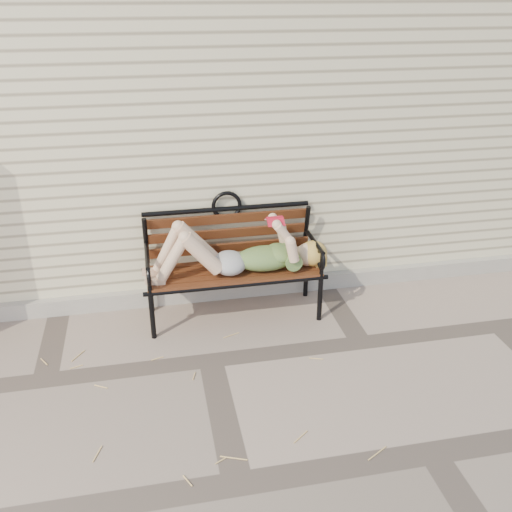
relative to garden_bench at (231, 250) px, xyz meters
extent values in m
plane|color=gray|center=(-0.29, -0.74, -0.59)|extent=(80.00, 80.00, 0.00)
cube|color=beige|center=(-0.29, 2.26, 0.91)|extent=(8.00, 4.00, 3.00)
cube|color=#B0AA9F|center=(-0.29, 0.23, -0.52)|extent=(8.00, 0.10, 0.15)
cylinder|color=black|center=(-0.72, -0.32, -0.37)|extent=(0.04, 0.04, 0.44)
cylinder|color=black|center=(-0.72, 0.12, -0.37)|extent=(0.04, 0.04, 0.44)
cylinder|color=black|center=(0.72, -0.32, -0.37)|extent=(0.04, 0.04, 0.44)
cylinder|color=black|center=(0.72, 0.12, -0.37)|extent=(0.04, 0.04, 0.44)
cube|color=brown|center=(0.00, -0.10, -0.16)|extent=(1.48, 0.48, 0.03)
cylinder|color=black|center=(0.00, -0.32, -0.17)|extent=(1.55, 0.04, 0.04)
cylinder|color=black|center=(0.00, 0.12, -0.17)|extent=(1.55, 0.04, 0.04)
torus|color=black|center=(0.00, 0.22, 0.33)|extent=(0.27, 0.03, 0.27)
ellipsoid|color=#0A4047|center=(0.27, -0.13, -0.04)|extent=(0.52, 0.30, 0.20)
ellipsoid|color=#0A4047|center=(0.39, -0.13, 0.00)|extent=(0.25, 0.29, 0.16)
ellipsoid|color=#AAAAAF|center=(-0.04, -0.13, -0.05)|extent=(0.29, 0.33, 0.18)
sphere|color=beige|center=(0.65, -0.13, -0.04)|extent=(0.21, 0.21, 0.21)
ellipsoid|color=#DBAF52|center=(0.70, -0.13, -0.03)|extent=(0.24, 0.25, 0.22)
cube|color=red|center=(0.35, -0.13, 0.33)|extent=(0.14, 0.02, 0.02)
cube|color=#EBE7CC|center=(0.35, -0.17, 0.30)|extent=(0.14, 0.09, 0.05)
cube|color=#EBE7CC|center=(0.35, -0.09, 0.30)|extent=(0.14, 0.09, 0.05)
cube|color=red|center=(0.35, -0.17, 0.31)|extent=(0.15, 0.09, 0.05)
cube|color=red|center=(0.35, -0.09, 0.31)|extent=(0.15, 0.09, 0.05)
cylinder|color=tan|center=(-1.48, -1.18, -0.59)|extent=(0.03, 0.16, 0.01)
cylinder|color=tan|center=(-1.32, -1.85, -0.59)|extent=(0.04, 0.08, 0.01)
cylinder|color=tan|center=(-0.31, -0.55, -0.59)|extent=(0.09, 0.12, 0.01)
cylinder|color=tan|center=(-1.34, -1.76, -0.59)|extent=(0.06, 0.09, 0.01)
cylinder|color=tan|center=(0.13, -1.77, -0.59)|extent=(0.03, 0.11, 0.01)
cylinder|color=tan|center=(0.41, -0.55, -0.59)|extent=(0.08, 0.04, 0.01)
cylinder|color=tan|center=(-1.25, -0.59, -0.59)|extent=(0.16, 0.05, 0.01)
cylinder|color=tan|center=(-1.87, -0.54, -0.59)|extent=(0.10, 0.10, 0.01)
cylinder|color=tan|center=(-1.26, -1.23, -0.59)|extent=(0.04, 0.15, 0.01)
cylinder|color=tan|center=(-0.27, -1.73, -0.59)|extent=(0.10, 0.01, 0.01)
cylinder|color=tan|center=(0.63, -0.82, -0.59)|extent=(0.10, 0.08, 0.01)
cylinder|color=tan|center=(-1.19, -1.74, -0.59)|extent=(0.11, 0.16, 0.01)
camera|label=1|loc=(-0.67, -4.42, 2.09)|focal=40.00mm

